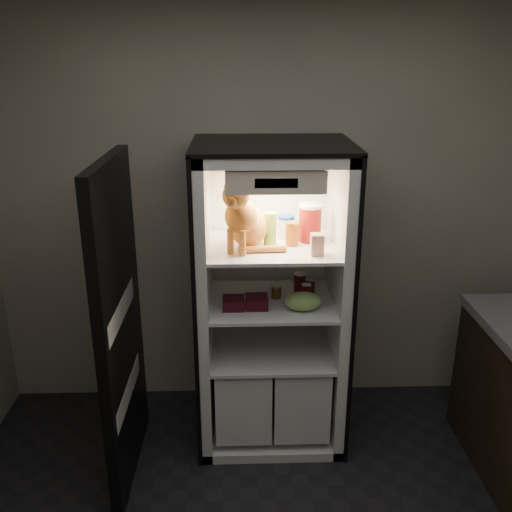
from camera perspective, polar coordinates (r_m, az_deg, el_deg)
The scene contains 16 objects.
room_shell at distance 1.96m, azimuth 4.01°, elevation -2.21°, with size 3.60×3.60×3.60m.
refrigerator at distance 3.56m, azimuth 1.48°, elevation -6.15°, with size 0.90×0.72×1.88m.
fridge_door at distance 3.24m, azimuth -13.43°, elevation -7.09°, with size 0.07×0.87×1.85m.
tabby_cat at distance 3.20m, azimuth -1.13°, elevation 3.63°, with size 0.38×0.44×0.45m.
parmesan_shaker at distance 3.28m, azimuth 1.43°, elevation 2.76°, with size 0.07×0.07×0.19m.
mayo_tub at distance 3.42m, azimuth 3.03°, elevation 2.97°, with size 0.10×0.10×0.14m.
salsa_jar at distance 3.28m, azimuth 3.64°, elevation 2.23°, with size 0.08×0.08×0.14m.
pepper_jar at distance 3.35m, azimuth 5.43°, elevation 3.32°, with size 0.13×0.13×0.22m.
cream_carton at distance 3.14m, azimuth 6.13°, elevation 1.15°, with size 0.07×0.07×0.12m, color white.
soda_can_a at distance 3.49m, azimuth 4.41°, elevation -2.81°, with size 0.07×0.07×0.14m.
soda_can_b at distance 3.47m, azimuth 5.39°, elevation -3.20°, with size 0.06×0.06×0.11m.
soda_can_c at distance 3.40m, azimuth 5.04°, elevation -3.70°, with size 0.06×0.06×0.11m.
condiment_jar at distance 3.45m, azimuth 2.05°, elevation -3.57°, with size 0.06×0.06×0.08m.
grape_bag at distance 3.30m, azimuth 4.71°, elevation -4.53°, with size 0.21×0.15×0.11m, color #84AD51.
berry_box_left at distance 3.32m, azimuth -2.26°, elevation -4.73°, with size 0.13×0.13×0.06m, color #4E0D1E.
berry_box_right at distance 3.33m, azimuth 0.05°, elevation -4.62°, with size 0.13×0.13×0.07m, color #4E0D1E.
Camera 1 is at (-0.20, -1.80, 2.36)m, focal length 40.00 mm.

